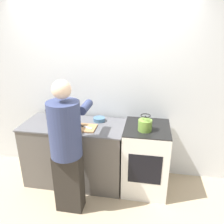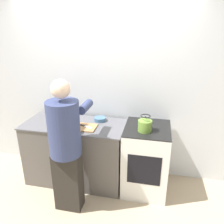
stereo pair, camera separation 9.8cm
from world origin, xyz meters
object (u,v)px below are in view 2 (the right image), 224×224
object	(u,v)px
kettle	(145,125)
oven	(146,159)
person	(66,144)
bowl_prep	(100,119)
canister_jar	(52,113)
cutting_board	(83,127)
knife	(86,126)

from	to	relation	value
kettle	oven	bearing A→B (deg)	74.53
oven	person	distance (m)	1.13
kettle	bowl_prep	xyz separation A→B (m)	(-0.65, 0.26, -0.09)
bowl_prep	canister_jar	world-z (taller)	canister_jar
person	canister_jar	xyz separation A→B (m)	(-0.50, 0.67, 0.09)
cutting_board	bowl_prep	size ratio (longest dim) A/B	2.11
oven	kettle	size ratio (longest dim) A/B	4.51
person	knife	size ratio (longest dim) A/B	8.54
cutting_board	oven	bearing A→B (deg)	7.74
person	canister_jar	world-z (taller)	person
person	cutting_board	xyz separation A→B (m)	(0.06, 0.43, 0.02)
person	bowl_prep	bearing A→B (deg)	72.98
knife	kettle	bearing A→B (deg)	23.09
cutting_board	kettle	world-z (taller)	kettle
cutting_board	canister_jar	distance (m)	0.61
bowl_prep	oven	bearing A→B (deg)	-13.11
kettle	knife	bearing A→B (deg)	-179.94
person	oven	bearing A→B (deg)	31.57
oven	canister_jar	xyz separation A→B (m)	(-1.40, 0.13, 0.50)
kettle	bowl_prep	size ratio (longest dim) A/B	1.25
kettle	person	bearing A→B (deg)	-152.92
canister_jar	person	bearing A→B (deg)	-53.18
cutting_board	bowl_prep	distance (m)	0.31
person	cutting_board	distance (m)	0.44
canister_jar	knife	bearing A→B (deg)	-21.46
cutting_board	knife	distance (m)	0.04
knife	kettle	distance (m)	0.78
bowl_prep	canister_jar	xyz separation A→B (m)	(-0.72, -0.03, 0.04)
person	cutting_board	bearing A→B (deg)	82.62
oven	canister_jar	world-z (taller)	canister_jar
kettle	bowl_prep	world-z (taller)	kettle
oven	canister_jar	bearing A→B (deg)	174.81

